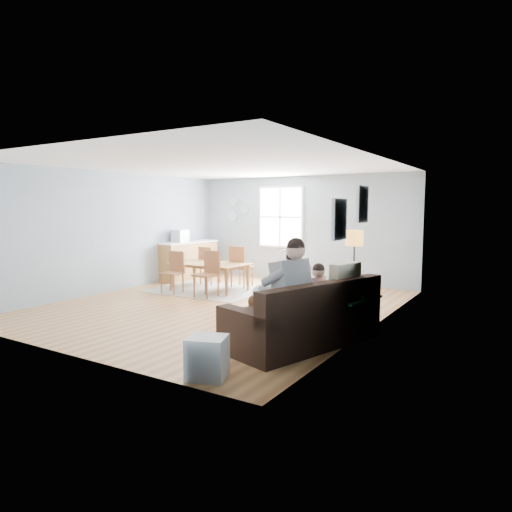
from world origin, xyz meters
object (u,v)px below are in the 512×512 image
Objects in this scene: father at (283,289)px; monitor at (180,236)px; chair_ne at (240,264)px; chair_nw at (208,263)px; counter at (189,260)px; chair_se at (209,271)px; baby_swing at (290,270)px; toddler at (313,288)px; sofa at (306,322)px; floor_lamp at (354,245)px; chair_sw at (174,269)px; dining_table at (208,277)px; storage_cube at (206,357)px.

monitor is (-4.99, 3.65, 0.36)m from father.
chair_ne is 2.01m from monitor.
counter reaches higher than chair_nw.
chair_se is 0.99× the size of chair_ne.
baby_swing is (1.91, 0.72, -0.13)m from chair_nw.
toddler is 0.81× the size of baby_swing.
sofa is at bearing -59.72° from baby_swing.
chair_se is at bearing -51.65° from chair_nw.
floor_lamp is 4.23m from chair_sw.
dining_table is at bearing -36.06° from counter.
floor_lamp reaches higher than toddler.
sofa is 6.28m from monitor.
chair_se is at bearing -87.67° from chair_ne.
chair_se is (0.49, -0.62, 0.25)m from dining_table.
floor_lamp reaches higher than chair_ne.
father reaches higher than dining_table.
toddler is 4.55m from chair_sw.
floor_lamp is 5.38m from monitor.
storage_cube is 1.46× the size of monitor.
chair_nw is at bearing 127.48° from storage_cube.
father is 6.19m from monitor.
floor_lamp is at bearing -18.60° from counter.
toddler is at bearing -31.14° from monitor.
chair_se is 2.46m from monitor.
floor_lamp is at bearing 84.97° from father.
floor_lamp is 5.51m from counter.
chair_sw is at bearing -133.13° from baby_swing.
chair_se is 1.58m from chair_nw.
baby_swing is (1.42, 1.34, 0.09)m from dining_table.
dining_table is at bearing 144.71° from sofa.
monitor is (-1.48, 0.73, 0.85)m from dining_table.
dining_table is 1.85m from monitor.
toddler is at bearing 93.95° from sofa.
toddler reaches higher than counter.
toddler is 0.94× the size of chair_nw.
chair_nw is 1.07m from counter.
father is 4.60m from dining_table.
storage_cube is at bearing -101.69° from toddler.
chair_sw is 0.93× the size of chair_ne.
baby_swing is (1.87, 1.99, -0.12)m from chair_sw.
father is 1.01× the size of floor_lamp.
dining_table is 1.95m from baby_swing.
floor_lamp reaches higher than counter.
storage_cube is 7.06m from monitor.
storage_cube is 0.53× the size of chair_ne.
father reaches higher than monitor.
sofa is 1.62× the size of father.
chair_sw is 1.58m from chair_ne.
monitor reaches higher than sofa.
father is 2.85× the size of storage_cube.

